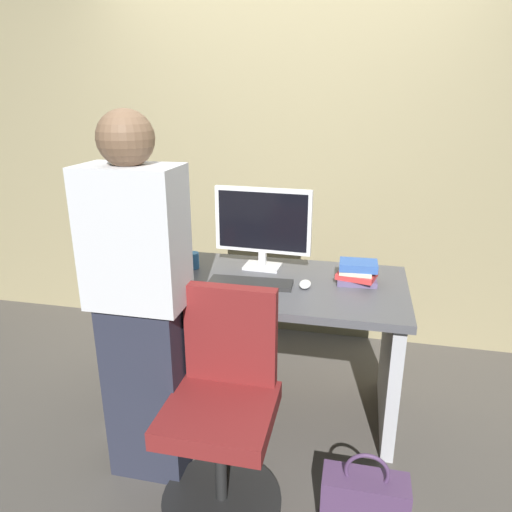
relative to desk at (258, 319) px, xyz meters
The scene contains 12 objects.
ground_plane 0.53m from the desk, ahead, with size 9.00×9.00×0.00m, color #4C4742.
wall_back 1.37m from the desk, 90.00° to the left, with size 6.40×0.10×3.00m, color #8C7F5B.
desk is the anchor object (origin of this frame).
office_chair 0.68m from the desk, 89.86° to the right, with size 0.52×0.52×0.94m.
person_at_desk 0.77m from the desk, 122.43° to the right, with size 0.40×0.24×1.64m.
monitor 0.52m from the desk, 94.64° to the left, with size 0.54×0.15×0.46m.
keyboard 0.25m from the desk, 106.78° to the right, with size 0.43×0.13×0.02m, color #262626.
mouse 0.36m from the desk, 10.72° to the right, with size 0.06×0.10×0.03m, color white.
cup_near_keyboard 0.49m from the desk, 151.69° to the right, with size 0.07×0.07×0.10m, color #D84C3F.
cup_by_monitor 0.49m from the desk, 166.27° to the left, with size 0.07×0.07×0.09m, color #3372B2.
book_stack 0.59m from the desk, ahead, with size 0.22×0.19×0.12m.
handbag 1.03m from the desk, 51.03° to the right, with size 0.34×0.14×0.38m.
Camera 1 is at (0.49, -2.26, 1.68)m, focal length 33.05 mm.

